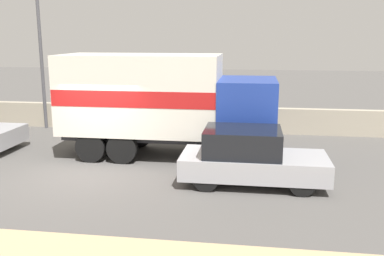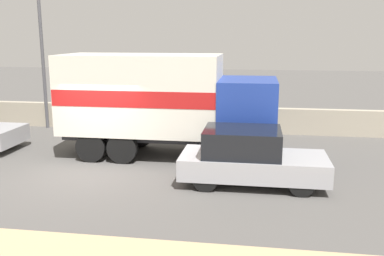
# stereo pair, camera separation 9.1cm
# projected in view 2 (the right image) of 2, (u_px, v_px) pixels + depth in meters

# --- Properties ---
(ground_plane) EXTENTS (80.00, 80.00, 0.00)m
(ground_plane) POSITION_uv_depth(u_px,v_px,m) (91.00, 173.00, 12.61)
(ground_plane) COLOR #514F4C
(stone_wall_backdrop) EXTENTS (60.00, 0.35, 1.06)m
(stone_wall_backdrop) POSITION_uv_depth(u_px,v_px,m) (144.00, 117.00, 18.40)
(stone_wall_backdrop) COLOR #A39984
(stone_wall_backdrop) RESTS_ON ground_plane
(street_lamp) EXTENTS (0.56, 0.28, 6.97)m
(street_lamp) POSITION_uv_depth(u_px,v_px,m) (41.00, 34.00, 17.93)
(street_lamp) COLOR #4C4C51
(street_lamp) RESTS_ON ground_plane
(box_truck) EXTENTS (6.98, 2.50, 3.37)m
(box_truck) POSITION_uv_depth(u_px,v_px,m) (162.00, 100.00, 14.04)
(box_truck) COLOR navy
(box_truck) RESTS_ON ground_plane
(car_hatchback) EXTENTS (3.92, 1.75, 1.53)m
(car_hatchback) POSITION_uv_depth(u_px,v_px,m) (249.00, 157.00, 11.54)
(car_hatchback) COLOR #9E9EA3
(car_hatchback) RESTS_ON ground_plane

